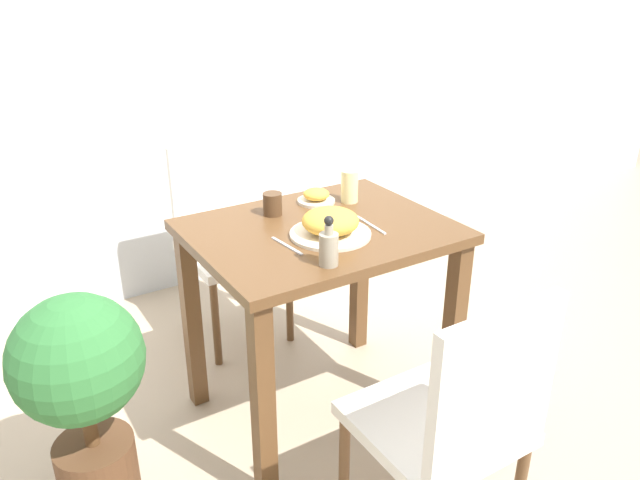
{
  "coord_description": "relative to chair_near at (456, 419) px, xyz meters",
  "views": [
    {
      "loc": [
        -1.04,
        -1.69,
        1.61
      ],
      "look_at": [
        0.0,
        0.0,
        0.73
      ],
      "focal_mm": 35.0,
      "sensor_mm": 36.0,
      "label": 1
    }
  ],
  "objects": [
    {
      "name": "chair_far",
      "position": [
        -0.0,
        1.5,
        0.0
      ],
      "size": [
        0.42,
        0.42,
        0.89
      ],
      "color": "silver",
      "rests_on": "ground_plane"
    },
    {
      "name": "side_plate",
      "position": [
        0.15,
        0.96,
        0.3
      ],
      "size": [
        0.14,
        0.14,
        0.05
      ],
      "color": "beige",
      "rests_on": "dining_table"
    },
    {
      "name": "juice_glass",
      "position": [
        0.26,
        0.9,
        0.34
      ],
      "size": [
        0.07,
        0.07,
        0.12
      ],
      "color": "beige",
      "rests_on": "dining_table"
    },
    {
      "name": "wall_back",
      "position": [
        0.04,
        2.05,
        0.8
      ],
      "size": [
        8.0,
        0.05,
        2.6
      ],
      "color": "silver",
      "rests_on": "ground_plane"
    },
    {
      "name": "drink_cup",
      "position": [
        -0.05,
        0.94,
        0.32
      ],
      "size": [
        0.07,
        0.07,
        0.08
      ],
      "color": "#4C331E",
      "rests_on": "dining_table"
    },
    {
      "name": "food_plate",
      "position": [
        0.03,
        0.67,
        0.32
      ],
      "size": [
        0.27,
        0.27,
        0.09
      ],
      "color": "beige",
      "rests_on": "dining_table"
    },
    {
      "name": "chair_near",
      "position": [
        0.0,
        0.0,
        0.0
      ],
      "size": [
        0.42,
        0.42,
        0.89
      ],
      "rotation": [
        0.0,
        0.0,
        3.14
      ],
      "color": "silver",
      "rests_on": "ground_plane"
    },
    {
      "name": "potted_plant_left",
      "position": [
        -0.82,
        0.69,
        -0.02
      ],
      "size": [
        0.38,
        0.38,
        0.77
      ],
      "color": "#51331E",
      "rests_on": "ground_plane"
    },
    {
      "name": "dining_table",
      "position": [
        0.04,
        0.75,
        0.13
      ],
      "size": [
        0.88,
        0.69,
        0.78
      ],
      "color": "brown",
      "rests_on": "ground_plane"
    },
    {
      "name": "sauce_bottle",
      "position": [
        -0.1,
        0.49,
        0.34
      ],
      "size": [
        0.06,
        0.06,
        0.16
      ],
      "color": "gray",
      "rests_on": "dining_table"
    },
    {
      "name": "spoon_utensil",
      "position": [
        0.19,
        0.67,
        0.28
      ],
      "size": [
        0.02,
        0.18,
        0.0
      ],
      "rotation": [
        0.0,
        0.0,
        1.52
      ],
      "color": "silver",
      "rests_on": "dining_table"
    },
    {
      "name": "fork_utensil",
      "position": [
        -0.14,
        0.67,
        0.28
      ],
      "size": [
        0.03,
        0.17,
        0.0
      ],
      "rotation": [
        0.0,
        0.0,
        1.67
      ],
      "color": "silver",
      "rests_on": "dining_table"
    },
    {
      "name": "ground_plane",
      "position": [
        0.04,
        0.75,
        -0.5
      ],
      "size": [
        16.0,
        16.0,
        0.0
      ],
      "primitive_type": "plane",
      "color": "tan"
    }
  ]
}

